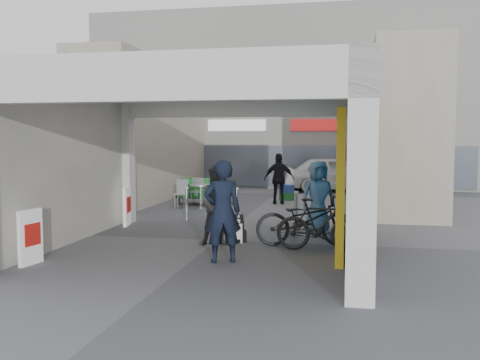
% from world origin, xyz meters
% --- Properties ---
extents(ground, '(90.00, 90.00, 0.00)m').
position_xyz_m(ground, '(0.00, 0.00, 0.00)').
color(ground, '#5C5C61').
rests_on(ground, ground).
extents(arcade_canopy, '(6.40, 6.45, 6.40)m').
position_xyz_m(arcade_canopy, '(0.54, -0.82, 2.30)').
color(arcade_canopy, silver).
rests_on(arcade_canopy, ground).
extents(far_building, '(18.00, 4.08, 8.00)m').
position_xyz_m(far_building, '(-0.00, 13.99, 3.99)').
color(far_building, white).
rests_on(far_building, ground).
extents(plaza_bldg_left, '(2.00, 9.00, 5.00)m').
position_xyz_m(plaza_bldg_left, '(-4.50, 7.50, 2.50)').
color(plaza_bldg_left, '#AFA591').
rests_on(plaza_bldg_left, ground).
extents(plaza_bldg_right, '(2.00, 9.00, 5.00)m').
position_xyz_m(plaza_bldg_right, '(4.50, 7.50, 2.50)').
color(plaza_bldg_right, '#AFA591').
rests_on(plaza_bldg_right, ground).
extents(bollard_left, '(0.09, 0.09, 0.90)m').
position_xyz_m(bollard_left, '(-1.47, 2.56, 0.45)').
color(bollard_left, '#95989D').
rests_on(bollard_left, ground).
extents(bollard_center, '(0.09, 0.09, 0.94)m').
position_xyz_m(bollard_center, '(-0.02, 2.28, 0.47)').
color(bollard_center, '#95989D').
rests_on(bollard_center, ground).
extents(bollard_right, '(0.09, 0.09, 0.86)m').
position_xyz_m(bollard_right, '(1.53, 2.46, 0.43)').
color(bollard_right, '#95989D').
rests_on(bollard_right, ground).
extents(advert_board_near, '(0.18, 0.56, 1.00)m').
position_xyz_m(advert_board_near, '(-2.75, -2.84, 0.51)').
color(advert_board_near, silver).
rests_on(advert_board_near, ground).
extents(advert_board_far, '(0.18, 0.56, 1.00)m').
position_xyz_m(advert_board_far, '(-2.75, 1.47, 0.51)').
color(advert_board_far, silver).
rests_on(advert_board_far, ground).
extents(cafe_set, '(1.50, 1.21, 0.91)m').
position_xyz_m(cafe_set, '(-1.93, 5.52, 0.32)').
color(cafe_set, '#B5B6BB').
rests_on(cafe_set, ground).
extents(produce_stand, '(1.33, 0.72, 0.87)m').
position_xyz_m(produce_stand, '(-2.18, 6.09, 0.35)').
color(produce_stand, black).
rests_on(produce_stand, ground).
extents(crate_stack, '(0.53, 0.45, 0.56)m').
position_xyz_m(crate_stack, '(0.71, 7.78, 0.28)').
color(crate_stack, '#1B5E1F').
rests_on(crate_stack, ground).
extents(border_collie, '(0.24, 0.47, 0.65)m').
position_xyz_m(border_collie, '(0.54, -0.09, 0.26)').
color(border_collie, black).
rests_on(border_collie, ground).
extents(man_with_dog, '(0.80, 0.66, 1.88)m').
position_xyz_m(man_with_dog, '(0.59, -1.99, 0.94)').
color(man_with_dog, black).
rests_on(man_with_dog, ground).
extents(man_back_turned, '(0.97, 0.84, 1.71)m').
position_xyz_m(man_back_turned, '(0.16, -0.52, 0.85)').
color(man_back_turned, '#3D3D3F').
rests_on(man_back_turned, ground).
extents(man_elderly, '(1.00, 0.85, 1.73)m').
position_xyz_m(man_elderly, '(2.15, 1.36, 0.86)').
color(man_elderly, '#547CA4').
rests_on(man_elderly, ground).
extents(man_crates, '(1.07, 0.57, 1.73)m').
position_xyz_m(man_crates, '(0.57, 6.62, 0.87)').
color(man_crates, black).
rests_on(man_crates, ground).
extents(bicycle_front, '(2.19, 1.14, 1.10)m').
position_xyz_m(bicycle_front, '(1.97, -0.21, 0.55)').
color(bicycle_front, black).
rests_on(bicycle_front, ground).
extents(bicycle_rear, '(1.80, 0.61, 1.06)m').
position_xyz_m(bicycle_rear, '(2.30, -0.69, 0.53)').
color(bicycle_rear, black).
rests_on(bicycle_rear, ground).
extents(white_van, '(4.58, 2.39, 1.49)m').
position_xyz_m(white_van, '(2.38, 11.33, 0.74)').
color(white_van, white).
rests_on(white_van, ground).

